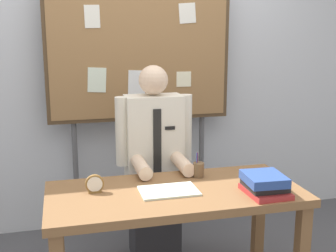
{
  "coord_description": "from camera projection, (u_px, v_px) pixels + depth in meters",
  "views": [
    {
      "loc": [
        -0.63,
        -2.32,
        1.65
      ],
      "look_at": [
        0.0,
        0.18,
        1.09
      ],
      "focal_mm": 45.97,
      "sensor_mm": 36.0,
      "label": 1
    }
  ],
  "objects": [
    {
      "name": "back_wall",
      "position": [
        136.0,
        68.0,
        3.63
      ],
      "size": [
        6.4,
        0.08,
        2.7
      ],
      "primitive_type": "cube",
      "color": "silver",
      "rests_on": "ground_plane"
    },
    {
      "name": "desk",
      "position": [
        175.0,
        206.0,
        2.56
      ],
      "size": [
        1.5,
        0.69,
        0.74
      ],
      "color": "brown",
      "rests_on": "ground_plane"
    },
    {
      "name": "person",
      "position": [
        154.0,
        171.0,
        3.1
      ],
      "size": [
        0.55,
        0.56,
        1.43
      ],
      "color": "#2D2D33",
      "rests_on": "ground_plane"
    },
    {
      "name": "bulletin_board",
      "position": [
        140.0,
        52.0,
        3.4
      ],
      "size": [
        1.48,
        0.09,
        2.1
      ],
      "color": "#4C3823",
      "rests_on": "ground_plane"
    },
    {
      "name": "book_stack",
      "position": [
        265.0,
        184.0,
        2.47
      ],
      "size": [
        0.24,
        0.27,
        0.12
      ],
      "color": "#B22D2D",
      "rests_on": "desk"
    },
    {
      "name": "open_notebook",
      "position": [
        169.0,
        191.0,
        2.51
      ],
      "size": [
        0.34,
        0.22,
        0.01
      ],
      "primitive_type": "cube",
      "rotation": [
        0.0,
        0.0,
        0.0
      ],
      "color": "silver",
      "rests_on": "desk"
    },
    {
      "name": "desk_clock",
      "position": [
        95.0,
        185.0,
        2.49
      ],
      "size": [
        0.11,
        0.04,
        0.11
      ],
      "color": "olive",
      "rests_on": "desk"
    },
    {
      "name": "pen_holder",
      "position": [
        198.0,
        170.0,
        2.76
      ],
      "size": [
        0.07,
        0.07,
        0.16
      ],
      "color": "brown",
      "rests_on": "desk"
    }
  ]
}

